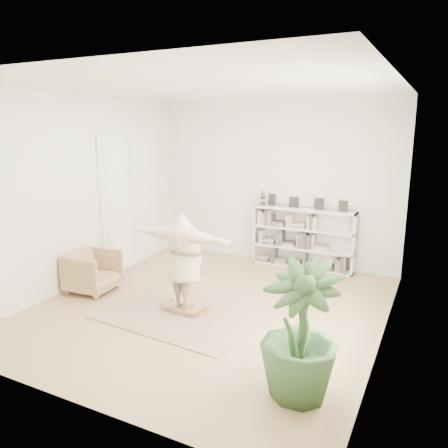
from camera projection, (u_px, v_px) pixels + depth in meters
name	position (u px, v px, depth m)	size (l,w,h in m)	color
floor	(211.00, 307.00, 7.43)	(6.00, 6.00, 0.00)	#A17A53
room_shell	(276.00, 102.00, 9.22)	(6.00, 6.00, 6.00)	silver
doors	(129.00, 202.00, 9.44)	(0.09, 1.78, 2.92)	white
bookshelf	(303.00, 239.00, 9.42)	(2.20, 0.35, 1.64)	silver
armchair	(93.00, 272.00, 8.07)	(0.81, 0.84, 0.76)	tan
rug	(185.00, 312.00, 7.22)	(2.50, 2.00, 0.02)	tan
rocker_board	(185.00, 308.00, 7.20)	(0.58, 0.38, 0.12)	#9C663E
person	(184.00, 259.00, 7.02)	(1.93, 0.52, 1.57)	beige
houseplant	(300.00, 331.00, 4.82)	(0.89, 0.89, 1.59)	#2B4B25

